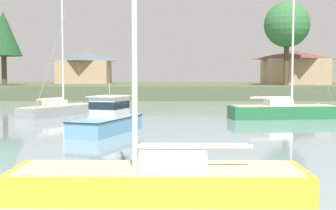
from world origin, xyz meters
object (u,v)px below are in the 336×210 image
(sailboat_grey, at_px, (58,113))
(mooring_buoy_white, at_px, (318,105))
(sailboat_green, at_px, (283,115))
(dinghy_navy, at_px, (57,107))
(cruiser_skyblue, at_px, (111,124))
(sailboat_yellow, at_px, (159,188))

(sailboat_grey, relative_size, mooring_buoy_white, 23.45)
(sailboat_green, bearing_deg, dinghy_navy, 152.23)
(cruiser_skyblue, bearing_deg, sailboat_yellow, -77.59)
(sailboat_green, bearing_deg, sailboat_yellow, -111.49)
(dinghy_navy, relative_size, sailboat_grey, 0.26)
(sailboat_grey, bearing_deg, sailboat_yellow, -70.43)
(mooring_buoy_white, bearing_deg, sailboat_grey, -155.06)
(cruiser_skyblue, bearing_deg, sailboat_green, 34.86)
(cruiser_skyblue, bearing_deg, mooring_buoy_white, 49.22)
(cruiser_skyblue, distance_m, sailboat_yellow, 17.15)
(sailboat_yellow, bearing_deg, dinghy_navy, 108.33)
(sailboat_yellow, height_order, mooring_buoy_white, sailboat_yellow)
(sailboat_green, bearing_deg, sailboat_grey, 172.91)
(dinghy_navy, xyz_separation_m, sailboat_grey, (2.52, -9.72, 0.15))
(sailboat_yellow, relative_size, mooring_buoy_white, 25.02)
(sailboat_green, distance_m, mooring_buoy_white, 18.13)
(cruiser_skyblue, bearing_deg, dinghy_navy, 112.56)
(sailboat_grey, bearing_deg, dinghy_navy, 104.53)
(sailboat_green, bearing_deg, cruiser_skyblue, -145.14)
(sailboat_green, relative_size, cruiser_skyblue, 1.92)
(sailboat_grey, bearing_deg, sailboat_green, -7.09)
(dinghy_navy, relative_size, cruiser_skyblue, 0.39)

